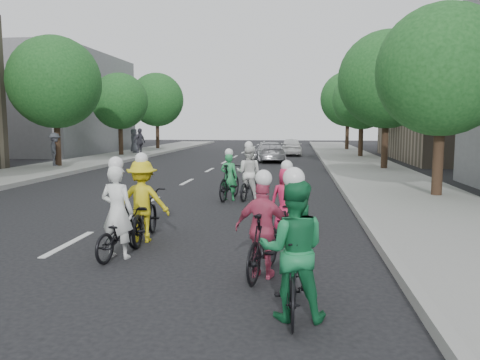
% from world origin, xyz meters
% --- Properties ---
extents(ground, '(120.00, 120.00, 0.00)m').
position_xyz_m(ground, '(0.00, 0.00, 0.00)').
color(ground, black).
rests_on(ground, ground).
extents(sidewalk_left, '(4.00, 80.00, 0.15)m').
position_xyz_m(sidewalk_left, '(-8.00, 10.00, 0.07)').
color(sidewalk_left, gray).
rests_on(sidewalk_left, ground).
extents(curb_left, '(0.18, 80.00, 0.18)m').
position_xyz_m(curb_left, '(-6.05, 10.00, 0.09)').
color(curb_left, '#999993').
rests_on(curb_left, ground).
extents(sidewalk_right, '(4.00, 80.00, 0.15)m').
position_xyz_m(sidewalk_right, '(8.00, 10.00, 0.07)').
color(sidewalk_right, gray).
rests_on(sidewalk_right, ground).
extents(curb_right, '(0.18, 80.00, 0.18)m').
position_xyz_m(curb_right, '(6.05, 10.00, 0.09)').
color(curb_right, '#999993').
rests_on(curb_right, ground).
extents(bldg_sw, '(10.00, 14.00, 8.00)m').
position_xyz_m(bldg_sw, '(-16.00, 28.00, 4.00)').
color(bldg_sw, slate).
rests_on(bldg_sw, ground).
extents(bldg_se, '(10.00, 14.00, 8.00)m').
position_xyz_m(bldg_se, '(16.00, 24.00, 4.00)').
color(bldg_se, gray).
rests_on(bldg_se, ground).
extents(tree_l_3, '(4.80, 4.80, 6.93)m').
position_xyz_m(tree_l_3, '(-8.20, 15.00, 4.52)').
color(tree_l_3, black).
rests_on(tree_l_3, ground).
extents(tree_l_4, '(4.00, 4.00, 5.97)m').
position_xyz_m(tree_l_4, '(-8.20, 24.00, 3.96)').
color(tree_l_4, black).
rests_on(tree_l_4, ground).
extents(tree_l_5, '(4.80, 4.80, 6.93)m').
position_xyz_m(tree_l_5, '(-8.20, 33.00, 4.52)').
color(tree_l_5, black).
rests_on(tree_l_5, ground).
extents(tree_r_0, '(4.00, 4.00, 5.97)m').
position_xyz_m(tree_r_0, '(8.80, 6.60, 3.96)').
color(tree_r_0, black).
rests_on(tree_r_0, ground).
extents(tree_r_1, '(4.80, 4.80, 6.93)m').
position_xyz_m(tree_r_1, '(8.80, 15.60, 4.52)').
color(tree_r_1, black).
rests_on(tree_r_1, ground).
extents(tree_r_2, '(4.00, 4.00, 5.97)m').
position_xyz_m(tree_r_2, '(8.80, 24.60, 3.96)').
color(tree_r_2, black).
rests_on(tree_r_2, ground).
extents(tree_r_3, '(4.80, 4.80, 6.93)m').
position_xyz_m(tree_r_3, '(8.80, 33.60, 4.52)').
color(tree_r_3, black).
rests_on(tree_r_3, ground).
extents(cyclist_0, '(0.86, 1.94, 1.61)m').
position_xyz_m(cyclist_0, '(2.37, 5.74, 0.61)').
color(cyclist_0, black).
rests_on(cyclist_0, ground).
extents(cyclist_1, '(1.11, 1.97, 1.79)m').
position_xyz_m(cyclist_1, '(1.39, 0.45, 0.66)').
color(cyclist_1, black).
rests_on(cyclist_1, ground).
extents(cyclist_2, '(0.73, 1.63, 1.58)m').
position_xyz_m(cyclist_2, '(4.23, 1.67, 0.54)').
color(cyclist_2, black).
rests_on(cyclist_2, ground).
extents(cyclist_3, '(0.92, 1.78, 1.83)m').
position_xyz_m(cyclist_3, '(2.96, 5.94, 0.65)').
color(cyclist_3, black).
rests_on(cyclist_3, ground).
extents(cyclist_4, '(0.95, 1.78, 1.67)m').
position_xyz_m(cyclist_4, '(3.95, -1.49, 0.62)').
color(cyclist_4, black).
rests_on(cyclist_4, ground).
extents(cyclist_5, '(0.84, 1.67, 1.85)m').
position_xyz_m(cyclist_5, '(4.41, -2.97, 0.70)').
color(cyclist_5, black).
rests_on(cyclist_5, ground).
extents(cyclist_6, '(0.79, 1.65, 1.79)m').
position_xyz_m(cyclist_6, '(1.33, -0.71, 0.57)').
color(cyclist_6, black).
rests_on(cyclist_6, ground).
extents(follow_car_lead, '(2.41, 4.48, 1.23)m').
position_xyz_m(follow_car_lead, '(2.71, 20.89, 0.62)').
color(follow_car_lead, '#B6B6BB').
rests_on(follow_car_lead, ground).
extents(follow_car_trail, '(1.65, 3.90, 1.32)m').
position_xyz_m(follow_car_trail, '(4.00, 26.87, 0.66)').
color(follow_car_trail, silver).
rests_on(follow_car_trail, ground).
extents(spectator_0, '(1.02, 1.29, 1.75)m').
position_xyz_m(spectator_0, '(-8.26, 14.81, 1.02)').
color(spectator_0, '#545662').
rests_on(spectator_0, sidewalk_left).
extents(spectator_1, '(0.81, 1.21, 1.92)m').
position_xyz_m(spectator_1, '(-6.31, 22.60, 1.11)').
color(spectator_1, '#464550').
rests_on(spectator_1, sidewalk_left).
extents(spectator_2, '(0.78, 1.01, 1.84)m').
position_xyz_m(spectator_2, '(-8.04, 26.29, 1.07)').
color(spectator_2, '#525360').
rests_on(spectator_2, sidewalk_left).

